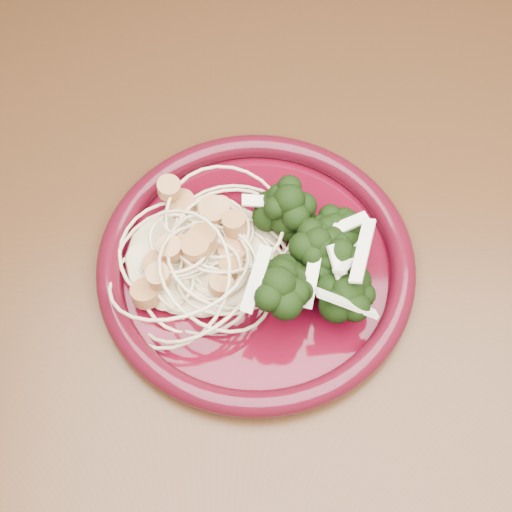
% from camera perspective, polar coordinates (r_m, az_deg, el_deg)
% --- Properties ---
extents(dining_table, '(1.20, 0.80, 0.75)m').
position_cam_1_polar(dining_table, '(0.66, 0.80, -0.72)').
color(dining_table, '#472814').
rests_on(dining_table, ground).
extents(dinner_plate, '(0.28, 0.28, 0.02)m').
position_cam_1_polar(dinner_plate, '(0.54, 0.00, -0.58)').
color(dinner_plate, '#450512').
rests_on(dinner_plate, dining_table).
extents(spaghetti_pile, '(0.14, 0.12, 0.03)m').
position_cam_1_polar(spaghetti_pile, '(0.54, -4.29, 0.45)').
color(spaghetti_pile, beige).
rests_on(spaghetti_pile, dinner_plate).
extents(scallop_cluster, '(0.13, 0.13, 0.04)m').
position_cam_1_polar(scallop_cluster, '(0.51, -4.53, 2.31)').
color(scallop_cluster, tan).
rests_on(scallop_cluster, spaghetti_pile).
extents(broccoli_pile, '(0.11, 0.15, 0.05)m').
position_cam_1_polar(broccoli_pile, '(0.52, 5.39, -0.15)').
color(broccoli_pile, black).
rests_on(broccoli_pile, dinner_plate).
extents(onion_garnish, '(0.07, 0.10, 0.05)m').
position_cam_1_polar(onion_garnish, '(0.50, 5.67, 1.54)').
color(onion_garnish, '#EAEAC7').
rests_on(onion_garnish, broccoli_pile).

